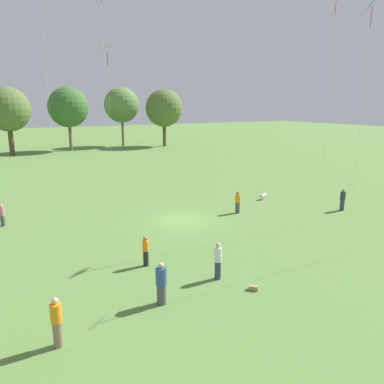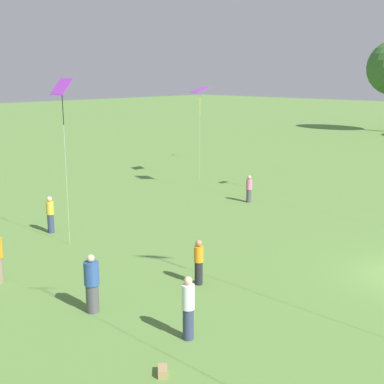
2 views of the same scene
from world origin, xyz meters
TOP-DOWN VIEW (x-y plane):
  - ground_plane at (0.00, 0.00)m, footprint 240.00×240.00m
  - tree_1 at (-8.18, 45.11)m, footprint 7.14×7.14m
  - tree_2 at (1.74, 47.18)m, footprint 7.10×7.10m
  - tree_3 at (12.69, 50.16)m, footprint 6.93×6.93m
  - tree_4 at (19.85, 45.63)m, footprint 7.34×7.34m
  - person_0 at (4.68, -0.30)m, footprint 0.60×0.60m
  - person_2 at (-5.40, -5.94)m, footprint 0.47×0.47m
  - person_3 at (-2.89, -9.09)m, footprint 0.51×0.51m
  - person_4 at (-6.30, -9.89)m, footprint 0.62×0.62m
  - person_5 at (-10.72, -10.75)m, footprint 0.53×0.53m
  - person_6 at (-11.67, 5.17)m, footprint 0.49×0.49m
  - person_7 at (12.51, -3.80)m, footprint 0.56×0.56m
  - kite_1 at (5.20, -10.19)m, footprint 0.74×0.74m
  - kite_6 at (-2.56, 8.43)m, footprint 0.79×0.84m
  - dog_0 at (9.28, 2.07)m, footprint 0.83×0.48m
  - picnic_bag_0 at (-2.07, -10.87)m, footprint 0.47×0.46m

SIDE VIEW (x-z plane):
  - ground_plane at x=0.00m, z-range 0.00..0.00m
  - picnic_bag_0 at x=-2.07m, z-range 0.00..0.21m
  - dog_0 at x=9.28m, z-range 0.08..0.64m
  - person_6 at x=-11.67m, z-range 0.00..1.59m
  - person_2 at x=-5.40m, z-range 0.01..1.66m
  - person_0 at x=4.68m, z-range -0.01..1.72m
  - person_7 at x=12.51m, z-range -0.01..1.77m
  - person_4 at x=-6.30m, z-range -0.02..1.88m
  - person_3 at x=-2.89m, z-range 0.01..1.88m
  - person_5 at x=-10.72m, z-range 0.00..1.90m
  - tree_1 at x=-8.18m, z-range 1.93..13.00m
  - tree_4 at x=19.85m, z-range 1.89..13.08m
  - tree_2 at x=1.74m, z-range 2.09..13.42m
  - tree_3 at x=12.69m, z-range 2.31..13.89m
  - kite_6 at x=-2.56m, z-range 5.64..18.70m
  - kite_1 at x=5.20m, z-range 5.48..19.04m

